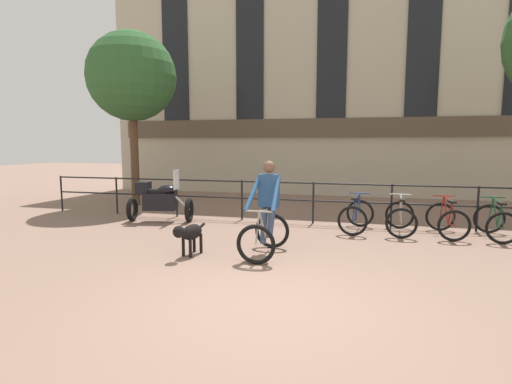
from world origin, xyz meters
TOP-DOWN VIEW (x-y plane):
  - ground_plane at (0.00, 0.00)m, footprint 60.00×60.00m
  - canal_railing at (-0.00, 5.20)m, footprint 15.05×0.05m
  - building_facade at (0.00, 10.99)m, footprint 18.00×0.72m
  - cyclist_with_bike at (-0.51, 2.18)m, footprint 0.72×1.19m
  - dog at (-1.83, 1.69)m, footprint 0.37×0.91m
  - parked_motorcycle at (-3.85, 4.43)m, footprint 1.71×0.90m
  - parked_bicycle_near_lamp at (1.07, 4.54)m, footprint 0.82×1.20m
  - parked_bicycle_mid_left at (2.03, 4.54)m, footprint 0.72×1.15m
  - parked_bicycle_mid_right at (2.99, 4.54)m, footprint 0.74×1.15m
  - parked_bicycle_far_end at (3.95, 4.54)m, footprint 0.70×1.13m
  - tree_canalside_left at (-6.02, 6.88)m, footprint 2.82×2.82m

SIDE VIEW (x-z plane):
  - ground_plane at x=0.00m, z-range 0.00..0.00m
  - parked_bicycle_far_end at x=3.95m, z-range -0.07..0.79m
  - parked_bicycle_near_lamp at x=1.07m, z-range -0.07..0.79m
  - parked_bicycle_mid_right at x=2.99m, z-range -0.07..0.79m
  - parked_bicycle_mid_left at x=2.03m, z-range -0.07..0.79m
  - dog at x=-1.83m, z-range 0.11..0.72m
  - parked_motorcycle at x=-3.85m, z-range -0.11..1.24m
  - canal_railing at x=0.00m, z-range 0.18..1.23m
  - cyclist_with_bike at x=-0.51m, z-range -0.09..1.61m
  - tree_canalside_left at x=-6.02m, z-range 1.34..6.88m
  - building_facade at x=0.00m, z-range -0.02..9.74m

